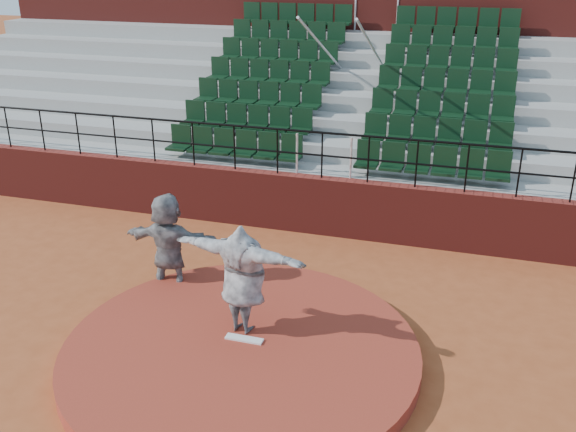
# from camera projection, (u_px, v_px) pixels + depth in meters

# --- Properties ---
(ground) EXTENTS (90.00, 90.00, 0.00)m
(ground) POSITION_uv_depth(u_px,v_px,m) (241.00, 358.00, 9.96)
(ground) COLOR #A04A24
(ground) RESTS_ON ground
(pitchers_mound) EXTENTS (5.50, 5.50, 0.25)m
(pitchers_mound) POSITION_uv_depth(u_px,v_px,m) (241.00, 352.00, 9.91)
(pitchers_mound) COLOR maroon
(pitchers_mound) RESTS_ON ground
(pitching_rubber) EXTENTS (0.60, 0.15, 0.03)m
(pitching_rubber) POSITION_uv_depth(u_px,v_px,m) (244.00, 339.00, 9.99)
(pitching_rubber) COLOR white
(pitching_rubber) RESTS_ON pitchers_mound
(boundary_wall) EXTENTS (24.00, 0.30, 1.30)m
(boundary_wall) POSITION_uv_depth(u_px,v_px,m) (321.00, 205.00, 14.12)
(boundary_wall) COLOR maroon
(boundary_wall) RESTS_ON ground
(wall_railing) EXTENTS (24.04, 0.05, 1.03)m
(wall_railing) POSITION_uv_depth(u_px,v_px,m) (322.00, 145.00, 13.58)
(wall_railing) COLOR black
(wall_railing) RESTS_ON boundary_wall
(seating_deck) EXTENTS (24.00, 5.97, 4.63)m
(seating_deck) POSITION_uv_depth(u_px,v_px,m) (355.00, 129.00, 17.03)
(seating_deck) COLOR #989792
(seating_deck) RESTS_ON ground
(press_box_facade) EXTENTS (24.00, 3.00, 7.10)m
(press_box_facade) POSITION_uv_depth(u_px,v_px,m) (383.00, 30.00, 19.70)
(press_box_facade) COLOR maroon
(press_box_facade) RESTS_ON ground
(pitcher) EXTENTS (2.31, 0.97, 1.82)m
(pitcher) POSITION_uv_depth(u_px,v_px,m) (243.00, 279.00, 9.92)
(pitcher) COLOR black
(pitcher) RESTS_ON pitchers_mound
(fielder) EXTENTS (1.80, 0.65, 1.91)m
(fielder) POSITION_uv_depth(u_px,v_px,m) (169.00, 244.00, 11.58)
(fielder) COLOR black
(fielder) RESTS_ON ground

